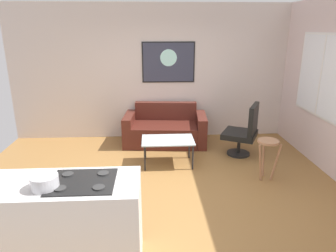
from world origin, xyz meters
TOP-DOWN VIEW (x-y plane):
  - ground at (0.00, 0.00)m, footprint 6.40×6.40m
  - back_wall at (0.00, 2.42)m, footprint 6.40×0.05m
  - couch at (0.01, 1.95)m, footprint 1.73×1.01m
  - coffee_table at (0.00, 0.88)m, footprint 0.90×0.58m
  - armchair at (1.44, 1.20)m, footprint 0.80×0.81m
  - bar_stool at (1.52, 0.22)m, footprint 0.38×0.37m
  - kitchen_counter at (-1.22, -1.52)m, footprint 1.64×0.65m
  - mixing_bowl at (-1.24, -1.62)m, footprint 0.25×0.25m
  - wall_painting at (0.10, 2.38)m, footprint 1.10×0.03m
  - window at (2.59, 0.90)m, footprint 0.03×1.51m

SIDE VIEW (x-z plane):
  - ground at x=0.00m, z-range -0.04..0.00m
  - couch at x=0.01m, z-range -0.12..0.68m
  - coffee_table at x=0.00m, z-range 0.19..0.65m
  - kitchen_counter at x=-1.22m, z-range -0.01..0.95m
  - armchair at x=1.44m, z-range -0.02..0.98m
  - bar_stool at x=1.52m, z-range 0.18..0.84m
  - mixing_bowl at x=-1.24m, z-range 0.93..1.06m
  - back_wall at x=0.00m, z-range 0.00..2.80m
  - window at x=2.59m, z-range 0.84..2.24m
  - wall_painting at x=0.10m, z-range 1.20..2.04m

